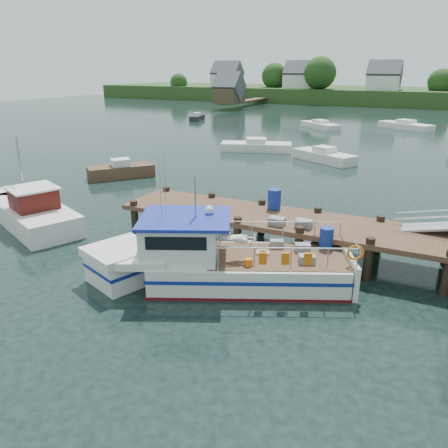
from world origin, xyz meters
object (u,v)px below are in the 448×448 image
at_px(dock, 440,217).
at_px(moored_rowboat, 121,170).
at_px(work_boat, 30,210).
at_px(moored_a, 256,146).
at_px(moored_far, 406,125).
at_px(lobster_boat, 215,261).
at_px(moored_b, 324,156).
at_px(moored_d, 320,125).
at_px(moored_e, 197,117).

distance_m(dock, moored_rowboat, 20.86).
bearing_deg(work_boat, moored_a, 106.86).
bearing_deg(work_boat, moored_rowboat, 125.39).
bearing_deg(work_boat, dock, 30.40).
height_order(moored_far, moored_a, moored_a).
bearing_deg(moored_a, lobster_boat, -69.71).
relative_size(moored_b, moored_d, 0.97).
bearing_deg(moored_rowboat, work_boat, -98.11).
height_order(work_boat, moored_e, work_boat).
relative_size(work_boat, moored_e, 1.89).
bearing_deg(work_boat, moored_d, 107.92).
xyz_separation_m(dock, moored_b, (-8.40, 18.51, -1.80)).
bearing_deg(dock, moored_b, 114.42).
xyz_separation_m(moored_far, moored_a, (-10.77, -21.63, 0.01)).
distance_m(dock, work_boat, 17.71).
height_order(dock, moored_a, dock).
relative_size(dock, moored_a, 2.54).
height_order(moored_rowboat, moored_e, moored_rowboat).
relative_size(moored_a, moored_d, 1.14).
bearing_deg(moored_b, moored_a, 158.04).
distance_m(moored_b, moored_e, 30.90).
height_order(lobster_boat, moored_b, lobster_boat).
relative_size(work_boat, moored_rowboat, 1.77).
relative_size(lobster_boat, moored_b, 1.62).
height_order(moored_b, moored_e, moored_b).
xyz_separation_m(work_boat, moored_b, (9.09, 20.73, -0.21)).
bearing_deg(lobster_boat, moored_far, 62.41).
bearing_deg(lobster_boat, moored_b, 69.83).
bearing_deg(dock, moored_d, 109.76).
height_order(moored_a, moored_b, moored_b).
distance_m(lobster_boat, moored_far, 45.93).
relative_size(moored_rowboat, moored_a, 0.66).
bearing_deg(lobster_boat, dock, 5.10).
height_order(moored_rowboat, moored_far, moored_rowboat).
xyz_separation_m(moored_rowboat, moored_a, (4.53, 13.27, -0.05)).
distance_m(work_boat, moored_b, 22.64).
height_order(moored_a, moored_d, moored_a).
distance_m(work_boat, moored_a, 22.77).
bearing_deg(moored_far, work_boat, -90.41).
distance_m(moored_b, moored_d, 20.55).
xyz_separation_m(moored_rowboat, moored_far, (15.30, 34.91, -0.06)).
distance_m(moored_rowboat, moored_b, 15.90).
bearing_deg(moored_b, moored_e, 132.53).
xyz_separation_m(lobster_boat, work_boat, (-10.77, 1.59, -0.17)).
height_order(lobster_boat, moored_a, lobster_boat).
height_order(dock, moored_e, dock).
distance_m(lobster_boat, moored_b, 22.39).
height_order(work_boat, moored_a, work_boat).
bearing_deg(moored_a, dock, -52.24).
bearing_deg(moored_far, lobster_boat, -76.85).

